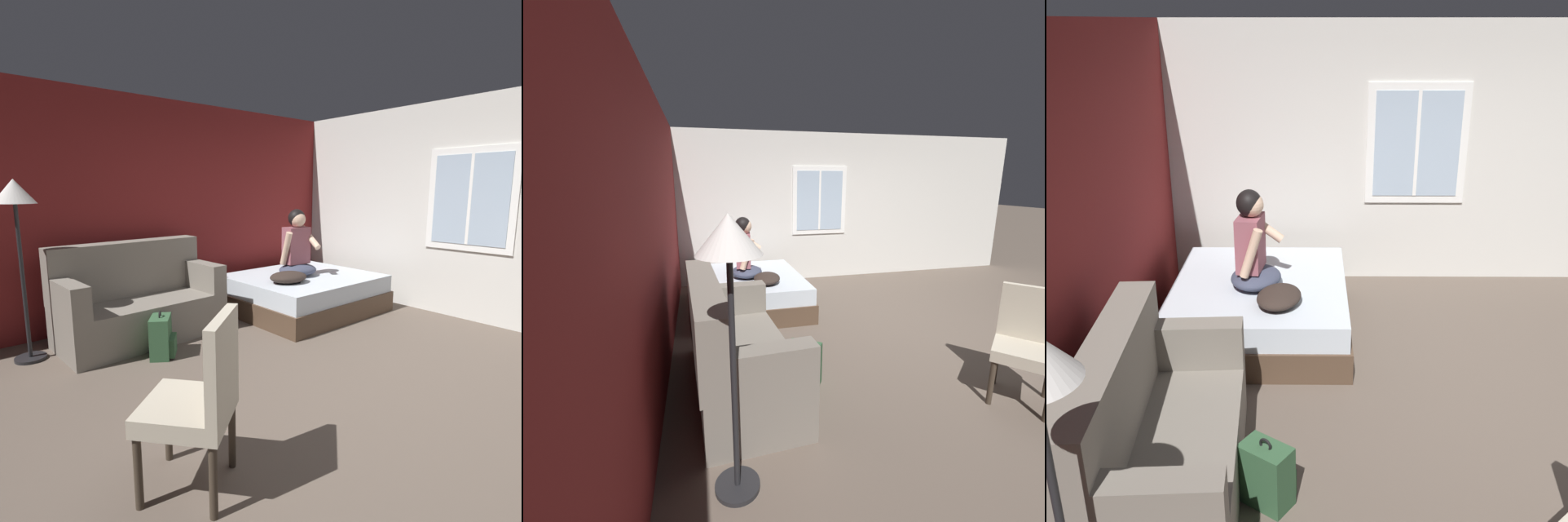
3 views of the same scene
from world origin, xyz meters
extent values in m
plane|color=brown|center=(0.00, 0.00, 0.00)|extent=(40.00, 40.00, 0.00)
cube|color=maroon|center=(0.00, 3.06, 1.35)|extent=(10.26, 0.16, 2.70)
cube|color=silver|center=(2.71, 0.00, 1.35)|extent=(0.16, 7.36, 2.70)
cube|color=white|center=(2.62, 0.40, 1.49)|extent=(0.02, 1.04, 1.24)
cube|color=#9EB2C6|center=(2.60, 0.40, 1.49)|extent=(0.01, 0.88, 1.08)
cube|color=white|center=(2.60, 0.40, 1.49)|extent=(0.01, 0.04, 1.08)
cube|color=#4C3828|center=(1.36, 1.95, 0.13)|extent=(1.85, 1.59, 0.26)
cube|color=silver|center=(1.36, 1.95, 0.37)|extent=(1.79, 1.54, 0.22)
cube|color=slate|center=(-0.74, 2.31, 0.22)|extent=(1.74, 0.90, 0.44)
cube|color=slate|center=(-0.76, 2.61, 0.74)|extent=(1.71, 0.34, 0.60)
cube|color=slate|center=(-1.50, 2.27, 0.60)|extent=(0.23, 0.81, 0.32)
cube|color=slate|center=(0.02, 2.35, 0.60)|extent=(0.23, 0.81, 0.32)
cylinder|color=#382D23|center=(-1.49, 0.30, 0.20)|extent=(0.04, 0.04, 0.40)
cylinder|color=#382D23|center=(-1.23, 0.00, 0.20)|extent=(0.04, 0.04, 0.40)
cube|color=#B2A893|center=(-1.51, 0.02, 0.45)|extent=(0.65, 0.65, 0.10)
cube|color=#B2A893|center=(-1.38, -0.13, 0.74)|extent=(0.39, 0.34, 0.48)
ellipsoid|color=#383D51|center=(1.29, 1.97, 0.56)|extent=(0.57, 0.51, 0.16)
cube|color=#8C4C56|center=(1.29, 2.01, 0.88)|extent=(0.35, 0.24, 0.48)
cylinder|color=#DBB293|center=(1.09, 1.99, 0.86)|extent=(0.11, 0.22, 0.44)
cylinder|color=#DBB293|center=(1.45, 1.91, 0.98)|extent=(0.13, 0.38, 0.29)
sphere|color=#DBB293|center=(1.29, 1.99, 1.23)|extent=(0.21, 0.21, 0.21)
ellipsoid|color=black|center=(1.29, 2.01, 1.24)|extent=(0.25, 0.25, 0.23)
cube|color=#2D5133|center=(-0.82, 1.74, 0.20)|extent=(0.32, 0.35, 0.40)
cube|color=#2D5133|center=(-0.72, 1.68, 0.11)|extent=(0.18, 0.23, 0.18)
torus|color=black|center=(-0.82, 1.74, 0.42)|extent=(0.06, 0.08, 0.09)
ellipsoid|color=#2D231E|center=(0.90, 1.75, 0.55)|extent=(0.55, 0.46, 0.14)
cube|color=black|center=(0.93, 1.68, 0.48)|extent=(0.15, 0.10, 0.01)
cylinder|color=black|center=(-1.81, 2.48, 0.01)|extent=(0.28, 0.28, 0.03)
cylinder|color=black|center=(-1.81, 2.48, 0.76)|extent=(0.04, 0.04, 1.45)
cone|color=silver|center=(-1.81, 2.48, 1.59)|extent=(0.36, 0.36, 0.22)
camera|label=1|loc=(-2.49, -1.75, 1.60)|focal=28.00mm
camera|label=2|loc=(-3.62, 2.63, 1.86)|focal=24.00mm
camera|label=3|loc=(-3.67, 1.48, 2.68)|focal=42.00mm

